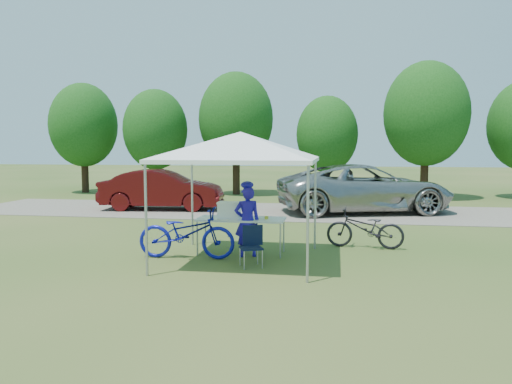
# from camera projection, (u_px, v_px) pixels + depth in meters

# --- Properties ---
(ground) EXTENTS (100.00, 100.00, 0.00)m
(ground) POSITION_uv_depth(u_px,v_px,m) (241.00, 261.00, 10.60)
(ground) COLOR #2D5119
(ground) RESTS_ON ground
(gravel_strip) EXTENTS (24.00, 5.00, 0.02)m
(gravel_strip) POSITION_uv_depth(u_px,v_px,m) (282.00, 211.00, 18.47)
(gravel_strip) COLOR gray
(gravel_strip) RESTS_ON ground
(canopy) EXTENTS (4.53, 4.53, 3.00)m
(canopy) POSITION_uv_depth(u_px,v_px,m) (240.00, 135.00, 10.36)
(canopy) COLOR #A5A5AA
(canopy) RESTS_ON ground
(treeline) EXTENTS (24.89, 4.28, 6.30)m
(treeline) POSITION_uv_depth(u_px,v_px,m) (290.00, 123.00, 24.13)
(treeline) COLOR #382314
(treeline) RESTS_ON ground
(folding_table) EXTENTS (1.97, 0.82, 0.81)m
(folding_table) POSITION_uv_depth(u_px,v_px,m) (241.00, 220.00, 11.25)
(folding_table) COLOR white
(folding_table) RESTS_ON ground
(folding_chair) EXTENTS (0.55, 0.58, 0.82)m
(folding_chair) POSITION_uv_depth(u_px,v_px,m) (252.00, 243.00, 10.11)
(folding_chair) COLOR black
(folding_chair) RESTS_ON ground
(cooler) EXTENTS (0.50, 0.34, 0.37)m
(cooler) POSITION_uv_depth(u_px,v_px,m) (229.00, 210.00, 11.28)
(cooler) COLOR white
(cooler) RESTS_ON folding_table
(ice_cream_cup) EXTENTS (0.09, 0.09, 0.07)m
(ice_cream_cup) POSITION_uv_depth(u_px,v_px,m) (267.00, 218.00, 11.11)
(ice_cream_cup) COLOR gold
(ice_cream_cup) RESTS_ON folding_table
(cyclist) EXTENTS (0.66, 0.54, 1.55)m
(cyclist) POSITION_uv_depth(u_px,v_px,m) (247.00, 222.00, 10.94)
(cyclist) COLOR #2014A5
(cyclist) RESTS_ON ground
(bike_blue) EXTENTS (2.14, 0.81, 1.11)m
(bike_blue) POSITION_uv_depth(u_px,v_px,m) (187.00, 233.00, 10.78)
(bike_blue) COLOR #11169C
(bike_blue) RESTS_ON ground
(bike_dark) EXTENTS (1.88, 0.85, 0.96)m
(bike_dark) POSITION_uv_depth(u_px,v_px,m) (365.00, 228.00, 11.87)
(bike_dark) COLOR black
(bike_dark) RESTS_ON ground
(minivan) EXTENTS (6.85, 4.52, 1.75)m
(minivan) POSITION_uv_depth(u_px,v_px,m) (365.00, 188.00, 18.16)
(minivan) COLOR #A1A09D
(minivan) RESTS_ON gravel_strip
(sedan) EXTENTS (4.74, 2.08, 1.51)m
(sedan) POSITION_uv_depth(u_px,v_px,m) (162.00, 190.00, 18.97)
(sedan) COLOR #4D0C0D
(sedan) RESTS_ON gravel_strip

